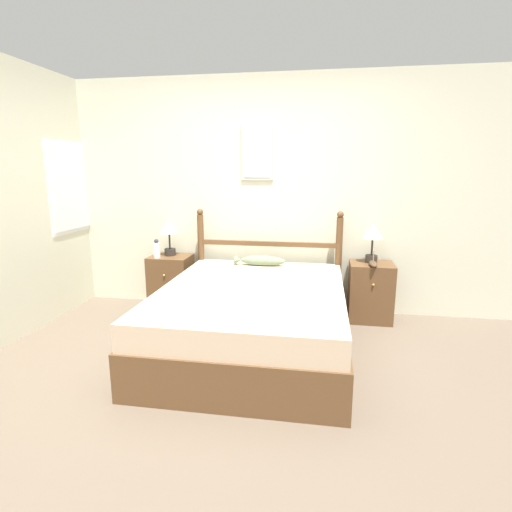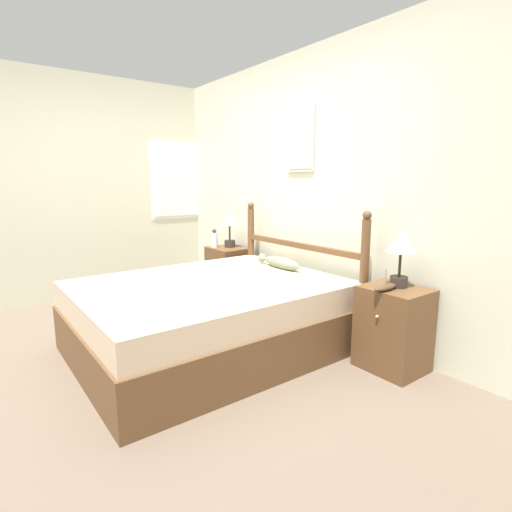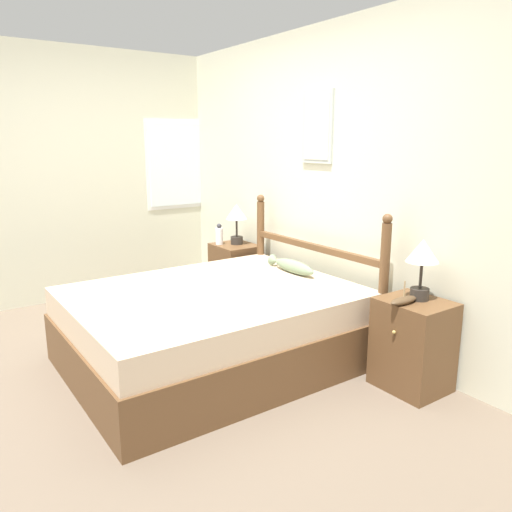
% 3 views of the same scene
% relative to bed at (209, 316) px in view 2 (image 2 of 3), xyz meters
% --- Properties ---
extents(ground_plane, '(16.00, 16.00, 0.00)m').
position_rel_bed_xyz_m(ground_plane, '(-0.11, -0.58, -0.28)').
color(ground_plane, brown).
extents(wall_back, '(6.40, 0.08, 2.55)m').
position_rel_bed_xyz_m(wall_back, '(-0.11, 1.15, 1.00)').
color(wall_back, beige).
rests_on(wall_back, ground_plane).
extents(wall_left, '(0.08, 6.40, 2.55)m').
position_rel_bed_xyz_m(wall_left, '(-2.23, -0.55, 0.99)').
color(wall_left, beige).
rests_on(wall_left, ground_plane).
extents(bed, '(1.59, 2.02, 0.57)m').
position_rel_bed_xyz_m(bed, '(0.00, 0.00, 0.00)').
color(bed, brown).
rests_on(bed, ground_plane).
extents(headboard, '(1.59, 0.07, 1.14)m').
position_rel_bed_xyz_m(headboard, '(-0.00, 0.97, 0.34)').
color(headboard, brown).
rests_on(headboard, ground_plane).
extents(nightstand_left, '(0.44, 0.41, 0.61)m').
position_rel_bed_xyz_m(nightstand_left, '(-1.10, 0.90, 0.03)').
color(nightstand_left, brown).
rests_on(nightstand_left, ground_plane).
extents(nightstand_right, '(0.44, 0.41, 0.61)m').
position_rel_bed_xyz_m(nightstand_right, '(1.10, 0.90, 0.03)').
color(nightstand_right, brown).
rests_on(nightstand_right, ground_plane).
extents(table_lamp_left, '(0.21, 0.21, 0.41)m').
position_rel_bed_xyz_m(table_lamp_left, '(-1.11, 0.93, 0.62)').
color(table_lamp_left, '#2D2823').
rests_on(table_lamp_left, nightstand_left).
extents(table_lamp_right, '(0.21, 0.21, 0.41)m').
position_rel_bed_xyz_m(table_lamp_right, '(1.09, 0.94, 0.62)').
color(table_lamp_right, '#2D2823').
rests_on(table_lamp_right, nightstand_right).
extents(bottle, '(0.07, 0.07, 0.21)m').
position_rel_bed_xyz_m(bottle, '(-1.20, 0.78, 0.43)').
color(bottle, white).
rests_on(bottle, nightstand_left).
extents(model_boat, '(0.08, 0.23, 0.15)m').
position_rel_bed_xyz_m(model_boat, '(1.09, 0.78, 0.36)').
color(model_boat, '#4C3823').
rests_on(model_boat, nightstand_right).
extents(fish_pillow, '(0.54, 0.10, 0.11)m').
position_rel_bed_xyz_m(fish_pillow, '(-0.06, 0.79, 0.34)').
color(fish_pillow, gray).
rests_on(fish_pillow, bed).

